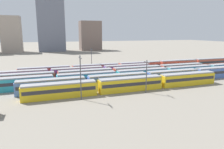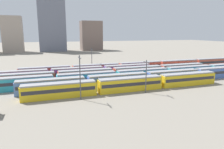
{
  "view_description": "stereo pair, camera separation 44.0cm",
  "coord_description": "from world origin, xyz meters",
  "views": [
    {
      "loc": [
        -2.73,
        -49.99,
        15.75
      ],
      "look_at": [
        19.23,
        13.0,
        2.04
      ],
      "focal_mm": 33.01,
      "sensor_mm": 36.0,
      "label": 1
    },
    {
      "loc": [
        -2.31,
        -50.13,
        15.75
      ],
      "look_at": [
        19.23,
        13.0,
        2.04
      ],
      "focal_mm": 33.01,
      "sensor_mm": 36.0,
      "label": 2
    }
  ],
  "objects": [
    {
      "name": "distant_building_3",
      "position": [
        40.31,
        132.37,
        12.74
      ],
      "size": [
        18.23,
        12.58,
        25.49
      ],
      "primitive_type": "cube",
      "color": "#7A665B",
      "rests_on": "ground_plane"
    },
    {
      "name": "train_track_0",
      "position": [
        20.11,
        0.0,
        1.9
      ],
      "size": [
        55.8,
        3.06,
        3.75
      ],
      "color": "yellow",
      "rests_on": "ground_plane"
    },
    {
      "name": "catenary_pole_2",
      "position": [
        5.81,
        -3.16,
        5.86
      ],
      "size": [
        0.24,
        3.2,
        10.6
      ],
      "color": "#4C4C51",
      "rests_on": "ground_plane"
    },
    {
      "name": "ground_plane",
      "position": [
        0.0,
        13.0,
        0.0
      ],
      "size": [
        600.0,
        600.0,
        0.0
      ],
      "primitive_type": "plane",
      "color": "gray"
    },
    {
      "name": "distant_building_1",
      "position": [
        -23.19,
        132.37,
        14.11
      ],
      "size": [
        14.8,
        13.53,
        28.23
      ],
      "primitive_type": "cube",
      "color": "#A89989",
      "rests_on": "ground_plane"
    },
    {
      "name": "train_track_4",
      "position": [
        9.16,
        20.8,
        1.9
      ],
      "size": [
        55.8,
        3.06,
        3.75
      ],
      "color": "#6B429E",
      "rests_on": "ground_plane"
    },
    {
      "name": "train_track_2",
      "position": [
        38.6,
        10.4,
        1.9
      ],
      "size": [
        112.5,
        3.06,
        3.75
      ],
      "color": "teal",
      "rests_on": "ground_plane"
    },
    {
      "name": "catenary_pole_1",
      "position": [
        16.29,
        29.23,
        5.39
      ],
      "size": [
        0.24,
        3.2,
        9.7
      ],
      "color": "#4C4C51",
      "rests_on": "ground_plane"
    },
    {
      "name": "catenary_pole_0",
      "position": [
        23.12,
        -3.23,
        4.91
      ],
      "size": [
        0.24,
        3.2,
        8.77
      ],
      "color": "#4C4C51",
      "rests_on": "ground_plane"
    },
    {
      "name": "train_track_5",
      "position": [
        45.52,
        26.0,
        1.9
      ],
      "size": [
        112.5,
        3.06,
        3.75
      ],
      "color": "#BC4C38",
      "rests_on": "ground_plane"
    },
    {
      "name": "train_track_1",
      "position": [
        37.3,
        5.2,
        1.9
      ],
      "size": [
        93.6,
        3.06,
        3.75
      ],
      "color": "#4C70BC",
      "rests_on": "ground_plane"
    },
    {
      "name": "distant_building_2",
      "position": [
        7.06,
        132.37,
        22.3
      ],
      "size": [
        21.67,
        14.11,
        44.59
      ],
      "primitive_type": "cube",
      "color": "slate",
      "rests_on": "ground_plane"
    },
    {
      "name": "train_track_3",
      "position": [
        20.43,
        15.6,
        1.9
      ],
      "size": [
        74.7,
        3.06,
        3.75
      ],
      "color": "#BC4C38",
      "rests_on": "ground_plane"
    }
  ]
}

